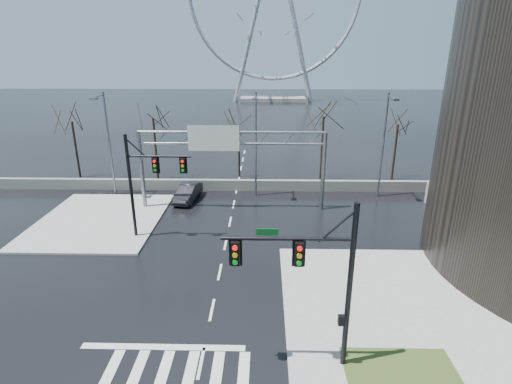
{
  "coord_description": "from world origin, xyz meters",
  "views": [
    {
      "loc": [
        2.87,
        -18.59,
        13.65
      ],
      "look_at": [
        2.26,
        8.3,
        4.0
      ],
      "focal_mm": 28.0,
      "sensor_mm": 36.0,
      "label": 1
    }
  ],
  "objects_px": {
    "sign_gantry": "(227,153)",
    "car": "(188,193)",
    "signal_mast_far": "(145,177)",
    "signal_mast_near": "(318,273)"
  },
  "relations": [
    {
      "from": "signal_mast_far",
      "to": "car",
      "type": "xyz_separation_m",
      "value": [
        1.4,
        8.04,
        -4.07
      ]
    },
    {
      "from": "signal_mast_far",
      "to": "sign_gantry",
      "type": "distance_m",
      "value": 8.14
    },
    {
      "from": "signal_mast_far",
      "to": "sign_gantry",
      "type": "xyz_separation_m",
      "value": [
        5.49,
        6.0,
        0.35
      ]
    },
    {
      "from": "sign_gantry",
      "to": "signal_mast_near",
      "type": "bearing_deg",
      "value": -73.81
    },
    {
      "from": "car",
      "to": "signal_mast_far",
      "type": "bearing_deg",
      "value": -91.45
    },
    {
      "from": "signal_mast_far",
      "to": "sign_gantry",
      "type": "relative_size",
      "value": 0.49
    },
    {
      "from": "signal_mast_near",
      "to": "car",
      "type": "relative_size",
      "value": 1.72
    },
    {
      "from": "sign_gantry",
      "to": "car",
      "type": "distance_m",
      "value": 6.35
    },
    {
      "from": "sign_gantry",
      "to": "car",
      "type": "bearing_deg",
      "value": 153.47
    },
    {
      "from": "signal_mast_far",
      "to": "car",
      "type": "height_order",
      "value": "signal_mast_far"
    }
  ]
}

